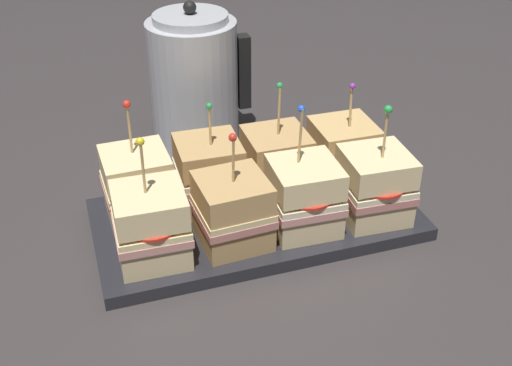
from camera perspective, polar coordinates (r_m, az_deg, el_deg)
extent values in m
plane|color=#383333|center=(0.87, 0.00, -3.72)|extent=(6.00, 6.00, 0.00)
cube|color=#232328|center=(0.87, 0.00, -3.46)|extent=(0.43, 0.21, 0.01)
cube|color=#232328|center=(0.86, 0.00, -2.97)|extent=(0.43, 0.21, 0.01)
cube|color=beige|center=(0.79, -9.13, -5.44)|extent=(0.08, 0.08, 0.04)
cube|color=tan|center=(0.77, -9.28, -4.11)|extent=(0.09, 0.09, 0.01)
cube|color=beige|center=(0.77, -9.34, -3.54)|extent=(0.09, 0.09, 0.01)
cylinder|color=red|center=(0.75, -9.18, -3.77)|extent=(0.06, 0.06, 0.00)
cube|color=beige|center=(0.75, -9.51, -1.95)|extent=(0.08, 0.08, 0.04)
cylinder|color=tan|center=(0.73, -9.98, 1.01)|extent=(0.00, 0.01, 0.08)
sphere|color=yellow|center=(0.71, -10.27, 3.64)|extent=(0.01, 0.01, 0.01)
cube|color=tan|center=(0.80, -2.04, -4.10)|extent=(0.09, 0.09, 0.04)
cube|color=tan|center=(0.79, -2.07, -2.77)|extent=(0.09, 0.09, 0.01)
cube|color=beige|center=(0.79, -2.08, -2.21)|extent=(0.09, 0.09, 0.01)
cube|color=tan|center=(0.77, -2.12, -0.88)|extent=(0.09, 0.09, 0.04)
cylinder|color=tan|center=(0.75, -2.04, 1.73)|extent=(0.00, 0.01, 0.07)
sphere|color=red|center=(0.73, -2.09, 4.07)|extent=(0.01, 0.01, 0.01)
cube|color=beige|center=(0.83, 4.21, -2.86)|extent=(0.09, 0.09, 0.04)
cube|color=tan|center=(0.82, 4.27, -1.56)|extent=(0.09, 0.09, 0.01)
cube|color=beige|center=(0.81, 4.29, -1.01)|extent=(0.09, 0.09, 0.01)
cylinder|color=red|center=(0.80, 4.70, -1.18)|extent=(0.06, 0.06, 0.00)
cube|color=beige|center=(0.80, 4.37, 0.54)|extent=(0.09, 0.09, 0.04)
cylinder|color=tan|center=(0.78, 3.94, 3.83)|extent=(0.00, 0.01, 0.09)
sphere|color=blue|center=(0.76, 4.06, 6.59)|extent=(0.01, 0.01, 0.01)
cube|color=beige|center=(0.86, 10.31, -1.84)|extent=(0.09, 0.09, 0.04)
cube|color=tan|center=(0.85, 10.45, -0.58)|extent=(0.09, 0.09, 0.01)
cube|color=beige|center=(0.85, 10.52, -0.04)|extent=(0.09, 0.09, 0.01)
cylinder|color=red|center=(0.83, 11.01, -0.18)|extent=(0.06, 0.06, 0.00)
cube|color=beige|center=(0.83, 10.69, 1.46)|extent=(0.09, 0.09, 0.04)
cylinder|color=tan|center=(0.80, 11.38, 4.03)|extent=(0.00, 0.00, 0.08)
sphere|color=green|center=(0.79, 11.67, 6.41)|extent=(0.01, 0.01, 0.01)
cube|color=beige|center=(0.86, -10.31, -1.80)|extent=(0.09, 0.09, 0.04)
cube|color=tan|center=(0.85, -10.46, -0.54)|extent=(0.09, 0.09, 0.01)
cube|color=beige|center=(0.85, -10.52, 0.00)|extent=(0.09, 0.09, 0.01)
cylinder|color=red|center=(0.83, -10.41, -0.14)|extent=(0.05, 0.05, 0.00)
cube|color=beige|center=(0.83, -10.69, 1.50)|extent=(0.09, 0.09, 0.04)
cylinder|color=tan|center=(0.81, -11.15, 4.45)|extent=(0.00, 0.01, 0.08)
sphere|color=red|center=(0.80, -11.43, 6.88)|extent=(0.01, 0.01, 0.01)
cube|color=tan|center=(0.88, -4.13, -0.70)|extent=(0.09, 0.09, 0.04)
cube|color=tan|center=(0.87, -4.19, 0.56)|extent=(0.09, 0.09, 0.01)
cube|color=beige|center=(0.86, -4.21, 1.09)|extent=(0.09, 0.09, 0.01)
cylinder|color=red|center=(0.85, -3.98, 0.97)|extent=(0.05, 0.05, 0.00)
cube|color=tan|center=(0.85, -4.28, 2.58)|extent=(0.09, 0.09, 0.04)
cylinder|color=tan|center=(0.82, -4.10, 4.82)|extent=(0.00, 0.00, 0.07)
sphere|color=green|center=(0.81, -4.19, 6.84)|extent=(0.01, 0.01, 0.01)
cube|color=tan|center=(0.90, 1.78, 0.40)|extent=(0.08, 0.08, 0.04)
cube|color=tan|center=(0.89, 1.80, 1.64)|extent=(0.09, 0.09, 0.01)
cube|color=beige|center=(0.89, 1.81, 2.16)|extent=(0.09, 0.09, 0.01)
cube|color=tan|center=(0.88, 1.84, 3.39)|extent=(0.08, 0.08, 0.04)
cylinder|color=tan|center=(0.85, 2.06, 6.18)|extent=(0.00, 0.01, 0.08)
sphere|color=green|center=(0.83, 2.11, 8.65)|extent=(0.01, 0.01, 0.01)
cube|color=tan|center=(0.93, 7.59, 1.28)|extent=(0.08, 0.08, 0.04)
cube|color=#B26B60|center=(0.92, 7.69, 2.49)|extent=(0.09, 0.09, 0.01)
cube|color=beige|center=(0.92, 7.73, 3.00)|extent=(0.09, 0.09, 0.01)
cube|color=tan|center=(0.91, 7.83, 4.20)|extent=(0.08, 0.08, 0.04)
cylinder|color=tan|center=(0.88, 8.40, 6.50)|extent=(0.00, 0.01, 0.07)
sphere|color=purple|center=(0.87, 8.58, 8.52)|extent=(0.01, 0.01, 0.01)
cylinder|color=#B7BABF|center=(1.04, -5.54, 8.76)|extent=(0.14, 0.14, 0.20)
cylinder|color=#B7BABF|center=(1.00, -5.86, 14.39)|extent=(0.11, 0.11, 0.01)
sphere|color=black|center=(0.99, -5.91, 15.27)|extent=(0.02, 0.02, 0.02)
cube|color=black|center=(1.05, -1.15, 9.86)|extent=(0.02, 0.02, 0.12)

